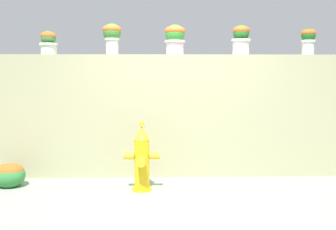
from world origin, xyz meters
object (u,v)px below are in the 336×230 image
Objects in this scene: potted_plant_3 at (175,37)px; potted_plant_4 at (241,38)px; potted_plant_5 at (308,39)px; potted_plant_1 at (49,42)px; flower_bush_left at (9,174)px; potted_plant_2 at (112,35)px; fire_hydrant at (142,159)px.

potted_plant_4 is (0.97, 0.06, -0.00)m from potted_plant_3.
potted_plant_5 is (1.95, 0.02, -0.02)m from potted_plant_3.
potted_plant_4 is 0.98m from potted_plant_5.
potted_plant_3 is 0.98m from potted_plant_4.
potted_plant_5 is (3.78, -0.01, 0.05)m from potted_plant_1.
potted_plant_1 is at bearing 53.76° from flower_bush_left.
potted_plant_5 is (0.98, -0.05, -0.01)m from potted_plant_4.
potted_plant_2 reaches higher than potted_plant_4.
fire_hydrant is at bearing -6.19° from flower_bush_left.
potted_plant_4 is at bearing 1.23° from potted_plant_2.
flower_bush_left is at bearing -126.24° from potted_plant_1.
potted_plant_4 is 1.05× the size of flower_bush_left.
fire_hydrant is at bearing -162.51° from potted_plant_5.
potted_plant_3 is at bearing -176.35° from potted_plant_4.
potted_plant_1 is at bearing 150.73° from fire_hydrant.
potted_plant_5 is at bearing -0.14° from potted_plant_1.
flower_bush_left is (-0.42, -0.57, -1.80)m from potted_plant_1.
potted_plant_3 is 0.99× the size of potted_plant_4.
potted_plant_5 is at bearing 17.49° from fire_hydrant.
potted_plant_1 is 1.83m from potted_plant_3.
potted_plant_2 reaches higher than flower_bush_left.
fire_hydrant is (-1.43, -0.80, -1.62)m from potted_plant_4.
potted_plant_5 is at bearing -0.12° from potted_plant_2.
potted_plant_5 reaches higher than potted_plant_1.
potted_plant_5 is 0.93× the size of flower_bush_left.
fire_hydrant is (-0.46, -0.74, -1.62)m from potted_plant_3.
potted_plant_1 is 2.80m from potted_plant_4.
potted_plant_3 is at bearing 58.50° from fire_hydrant.
potted_plant_3 is 2.97m from flower_bush_left.
potted_plant_2 is 1.03× the size of potted_plant_3.
potted_plant_2 is 1.88m from potted_plant_4.
potted_plant_1 is at bearing -179.24° from potted_plant_4.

